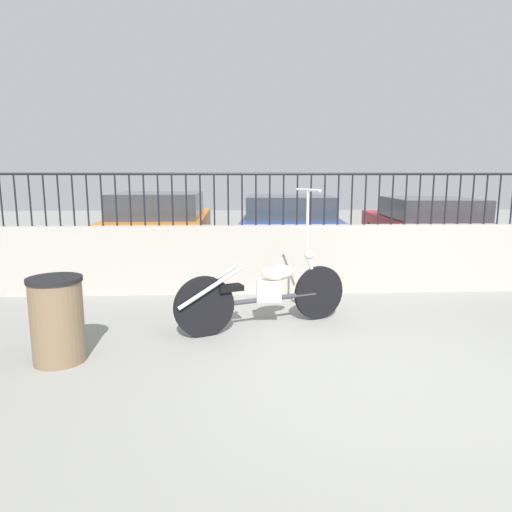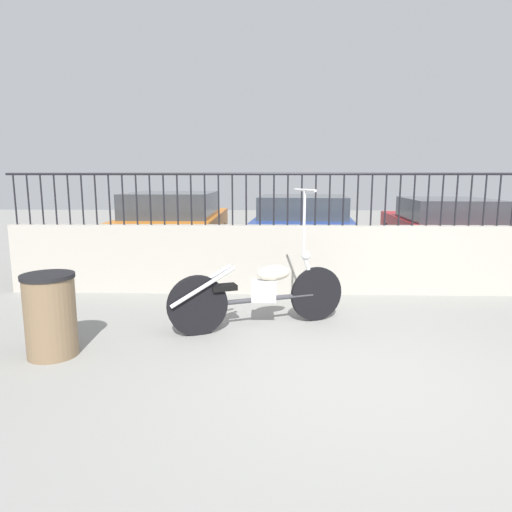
# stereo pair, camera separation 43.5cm
# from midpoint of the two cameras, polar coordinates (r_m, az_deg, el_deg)

# --- Properties ---
(ground_plane) EXTENTS (40.00, 40.00, 0.00)m
(ground_plane) POSITION_cam_midpoint_polar(r_m,az_deg,el_deg) (4.23, 15.44, -14.50)
(ground_plane) COLOR gray
(low_wall) EXTENTS (9.25, 0.18, 1.02)m
(low_wall) POSITION_cam_midpoint_polar(r_m,az_deg,el_deg) (6.83, 9.95, -0.47)
(low_wall) COLOR #9E998E
(low_wall) RESTS_ON ground_plane
(fence_railing) EXTENTS (9.25, 0.04, 0.76)m
(fence_railing) POSITION_cam_midpoint_polar(r_m,az_deg,el_deg) (6.72, 10.21, 8.14)
(fence_railing) COLOR black
(fence_railing) RESTS_ON low_wall
(motorcycle_dark_grey) EXTENTS (1.99, 0.93, 1.59)m
(motorcycle_dark_grey) POSITION_cam_midpoint_polar(r_m,az_deg,el_deg) (5.20, 1.94, -4.64)
(motorcycle_dark_grey) COLOR black
(motorcycle_dark_grey) RESTS_ON ground_plane
(trash_bin) EXTENTS (0.49, 0.49, 0.81)m
(trash_bin) POSITION_cam_midpoint_polar(r_m,az_deg,el_deg) (4.75, -21.94, -6.90)
(trash_bin) COLOR brown
(trash_bin) RESTS_ON ground_plane
(car_orange) EXTENTS (1.87, 4.43, 1.41)m
(car_orange) POSITION_cam_midpoint_polar(r_m,az_deg,el_deg) (9.60, -8.89, 3.73)
(car_orange) COLOR black
(car_orange) RESTS_ON ground_plane
(car_blue) EXTENTS (2.21, 4.07, 1.34)m
(car_blue) POSITION_cam_midpoint_polar(r_m,az_deg,el_deg) (9.54, 7.18, 3.58)
(car_blue) COLOR black
(car_blue) RESTS_ON ground_plane
(car_red) EXTENTS (2.07, 4.41, 1.29)m
(car_red) POSITION_cam_midpoint_polar(r_m,az_deg,el_deg) (10.14, 23.62, 3.08)
(car_red) COLOR black
(car_red) RESTS_ON ground_plane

